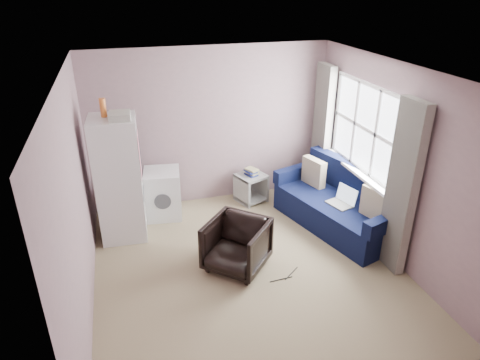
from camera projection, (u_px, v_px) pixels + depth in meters
The scene contains 8 objects.
room at pixel (252, 182), 4.93m from camera, with size 3.84×4.24×2.54m.
armchair at pixel (237, 243), 5.38m from camera, with size 0.71×0.66×0.73m, color black.
fridge at pixel (119, 179), 5.85m from camera, with size 0.65×0.64×2.00m.
washing_machine at pixel (163, 193), 6.57m from camera, with size 0.60×0.60×0.75m.
side_table at pixel (251, 186), 7.05m from camera, with size 0.55×0.55×0.58m.
sofa at pixel (341, 205), 6.34m from camera, with size 1.45×2.18×0.89m.
window_dressing at pixel (356, 156), 6.04m from camera, with size 0.17×2.62×2.18m.
floor_cables at pixel (286, 276), 5.34m from camera, with size 0.44×0.20×0.01m.
Camera 1 is at (-1.34, -4.23, 3.39)m, focal length 32.00 mm.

